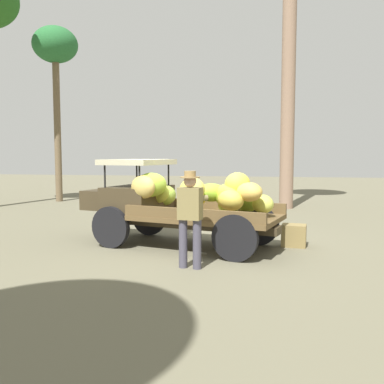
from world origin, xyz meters
TOP-DOWN VIEW (x-y plane):
  - ground_plane at (0.00, 0.00)m, footprint 60.00×60.00m
  - truck at (0.45, 0.17)m, footprint 4.66×2.62m
  - farmer at (-0.22, 1.93)m, footprint 0.52×0.48m
  - wooden_crate at (-2.10, -0.24)m, footprint 0.56×0.48m
  - forest_tree_2 at (7.32, -7.61)m, footprint 1.86×1.86m

SIDE VIEW (x-z plane):
  - ground_plane at x=0.00m, z-range 0.00..0.00m
  - wooden_crate at x=-2.10m, z-range 0.00..0.48m
  - truck at x=0.45m, z-range 0.03..1.92m
  - farmer at x=-0.22m, z-range 0.12..1.83m
  - forest_tree_2 at x=7.32m, z-range 2.60..9.91m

